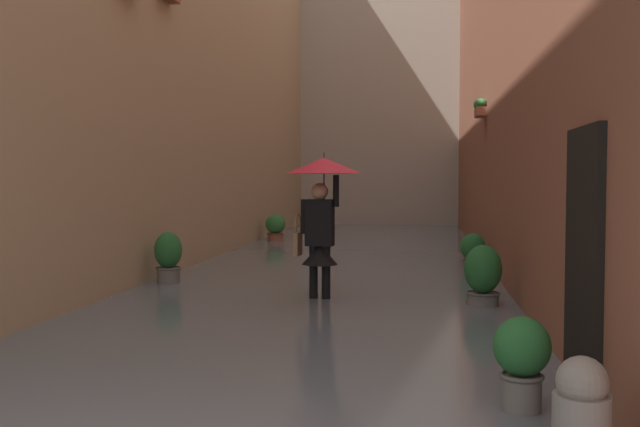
{
  "coord_description": "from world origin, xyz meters",
  "views": [
    {
      "loc": [
        -1.55,
        2.41,
        1.8
      ],
      "look_at": [
        -0.06,
        -8.17,
        1.28
      ],
      "focal_mm": 40.69,
      "sensor_mm": 36.0,
      "label": 1
    }
  ],
  "objects": [
    {
      "name": "building_facade_far",
      "position": [
        0.0,
        -24.44,
        6.41
      ],
      "size": [
        9.23,
        1.8,
        12.82
      ],
      "primitive_type": "cube",
      "color": "#A89989",
      "rests_on": "ground_plane"
    },
    {
      "name": "potted_plant_far_left",
      "position": [
        -2.5,
        -11.37,
        0.42
      ],
      "size": [
        0.47,
        0.47,
        0.77
      ],
      "color": "#66605B",
      "rests_on": "ground_plane"
    },
    {
      "name": "potted_plant_mid_right",
      "position": [
        2.47,
        -8.67,
        0.5
      ],
      "size": [
        0.44,
        0.44,
        0.94
      ],
      "color": "#66605B",
      "rests_on": "ground_plane"
    },
    {
      "name": "potted_plant_near_left",
      "position": [
        -2.36,
        -7.37,
        0.48
      ],
      "size": [
        0.5,
        0.5,
        0.92
      ],
      "color": "#66605B",
      "rests_on": "ground_plane"
    },
    {
      "name": "potted_plant_mid_left",
      "position": [
        -2.27,
        -2.91,
        0.47
      ],
      "size": [
        0.41,
        0.41,
        0.8
      ],
      "color": "#66605B",
      "rests_on": "ground_plane"
    },
    {
      "name": "potted_plant_far_right",
      "position": [
        2.37,
        -16.75,
        0.45
      ],
      "size": [
        0.55,
        0.55,
        0.82
      ],
      "color": "brown",
      "rests_on": "ground_plane"
    },
    {
      "name": "ground_plane",
      "position": [
        0.0,
        -11.77,
        0.0
      ],
      "size": [
        60.0,
        60.0,
        0.0
      ],
      "primitive_type": "plane",
      "color": "slate"
    },
    {
      "name": "flood_water",
      "position": [
        0.0,
        -11.77,
        0.06
      ],
      "size": [
        6.43,
        29.54,
        0.12
      ],
      "primitive_type": "cube",
      "color": "slate",
      "rests_on": "ground_plane"
    },
    {
      "name": "person_wading",
      "position": [
        -0.17,
        -7.53,
        1.53
      ],
      "size": [
        1.05,
        1.05,
        2.15
      ],
      "color": "black",
      "rests_on": "ground_plane"
    }
  ]
}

